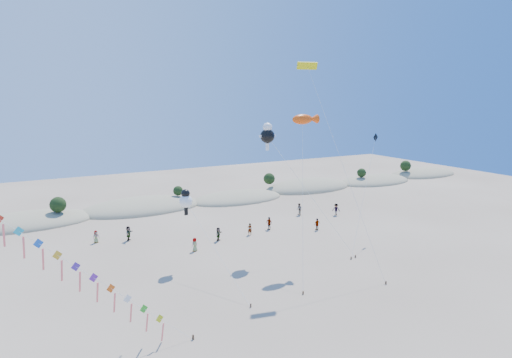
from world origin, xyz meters
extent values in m
ellipsoid|color=gray|center=(-16.00, 44.60, 0.00)|extent=(17.60, 9.68, 3.00)
ellipsoid|color=#223B15|center=(-16.00, 44.60, 0.83)|extent=(14.08, 6.34, 0.70)
ellipsoid|color=gray|center=(0.00, 45.30, 0.00)|extent=(19.00, 10.45, 3.40)
ellipsoid|color=#223B15|center=(0.00, 45.30, 0.94)|extent=(15.20, 6.84, 0.76)
ellipsoid|color=gray|center=(16.00, 43.90, 0.00)|extent=(16.40, 9.02, 2.80)
ellipsoid|color=#223B15|center=(16.00, 43.90, 0.77)|extent=(13.12, 5.90, 0.66)
ellipsoid|color=gray|center=(32.00, 45.70, 0.00)|extent=(18.00, 9.90, 3.80)
ellipsoid|color=#223B15|center=(32.00, 45.70, 1.04)|extent=(14.40, 6.48, 0.72)
ellipsoid|color=gray|center=(48.00, 44.50, 0.00)|extent=(16.80, 9.24, 3.00)
ellipsoid|color=#223B15|center=(48.00, 44.50, 0.83)|extent=(13.44, 6.05, 0.67)
ellipsoid|color=gray|center=(64.00, 45.90, 0.00)|extent=(17.60, 9.68, 3.20)
ellipsoid|color=#223B15|center=(64.00, 45.90, 0.88)|extent=(14.08, 6.34, 0.70)
sphere|color=black|center=(-12.00, 43.40, 2.48)|extent=(2.20, 2.20, 2.20)
sphere|color=black|center=(6.00, 45.40, 2.24)|extent=(1.60, 1.60, 1.60)
sphere|color=black|center=(24.00, 46.80, 2.44)|extent=(2.10, 2.10, 2.10)
sphere|color=black|center=(44.00, 44.10, 2.32)|extent=(1.80, 1.80, 1.80)
sphere|color=black|center=(58.00, 45.60, 2.52)|extent=(2.30, 2.30, 2.30)
cube|color=#3F2D1E|center=(-5.81, 6.13, 0.17)|extent=(0.12, 0.12, 0.35)
cylinder|color=silver|center=(-16.89, 8.60, 9.75)|extent=(22.18, 4.98, 19.52)
cube|color=#C0CC18|center=(-8.03, 6.62, 1.95)|extent=(1.24, 0.48, 1.31)
cube|color=#FF6B70|center=(-7.85, 6.67, 0.85)|extent=(0.19, 0.45, 1.55)
cube|color=green|center=(-9.03, 6.85, 2.83)|extent=(1.24, 0.48, 1.31)
cube|color=#FF6B70|center=(-8.85, 6.90, 1.73)|extent=(0.19, 0.45, 1.55)
cube|color=white|center=(-10.02, 7.07, 3.71)|extent=(1.24, 0.48, 1.31)
cube|color=#FF6B70|center=(-9.84, 7.12, 2.61)|extent=(0.19, 0.45, 1.55)
cube|color=#E95913|center=(-11.02, 7.29, 4.59)|extent=(1.24, 0.48, 1.31)
cube|color=#FF6B70|center=(-10.84, 7.34, 3.49)|extent=(0.19, 0.45, 1.55)
cube|color=purple|center=(-12.02, 7.51, 5.46)|extent=(1.24, 0.48, 1.31)
cube|color=#FF6B70|center=(-11.84, 7.56, 4.36)|extent=(0.19, 0.45, 1.55)
cube|color=#5029A4|center=(-13.01, 7.74, 6.34)|extent=(1.24, 0.48, 1.31)
cube|color=#FF6B70|center=(-12.83, 7.79, 5.24)|extent=(0.19, 0.45, 1.55)
cube|color=gold|center=(-14.01, 7.96, 7.22)|extent=(1.24, 0.48, 1.31)
cube|color=#FF6B70|center=(-13.83, 8.01, 6.12)|extent=(0.19, 0.45, 1.55)
cube|color=blue|center=(-15.01, 8.18, 8.10)|extent=(1.24, 0.48, 1.31)
cube|color=#FF6B70|center=(-14.83, 8.23, 7.00)|extent=(0.19, 0.45, 1.55)
cube|color=#19ADC1|center=(-16.00, 8.41, 8.97)|extent=(1.24, 0.48, 1.31)
cube|color=#FF6B70|center=(-15.82, 8.46, 7.87)|extent=(0.19, 0.45, 1.55)
cube|color=#FF6B70|center=(-16.82, 8.68, 8.75)|extent=(0.19, 0.45, 1.55)
cube|color=#3F2D1E|center=(5.22, 8.34, 0.15)|extent=(0.10, 0.10, 0.30)
cylinder|color=silver|center=(7.99, 12.69, 7.43)|extent=(5.58, 8.73, 14.87)
ellipsoid|color=#E1460B|center=(10.77, 17.04, 14.86)|extent=(2.47, 1.09, 1.09)
cone|color=#E1460B|center=(12.15, 17.04, 14.86)|extent=(0.99, 0.99, 0.99)
cube|color=#3F2D1E|center=(0.06, 8.45, 0.15)|extent=(0.10, 0.10, 0.30)
cylinder|color=silver|center=(-0.63, 14.25, 3.36)|extent=(1.42, 11.61, 6.74)
sphere|color=white|center=(-1.33, 20.04, 6.72)|extent=(1.33, 1.33, 1.33)
sphere|color=black|center=(-1.33, 20.04, 7.52)|extent=(0.89, 0.89, 0.89)
cube|color=black|center=(-1.33, 20.04, 5.66)|extent=(0.35, 0.18, 0.80)
cube|color=#3F2D1E|center=(15.30, 13.02, 0.15)|extent=(0.10, 0.10, 0.30)
cylinder|color=silver|center=(11.87, 16.72, 6.47)|extent=(6.89, 7.44, 12.95)
sphere|color=black|center=(8.44, 20.42, 12.93)|extent=(1.60, 1.60, 1.60)
sphere|color=white|center=(8.44, 20.42, 13.89)|extent=(1.04, 1.04, 1.04)
cube|color=white|center=(8.44, 20.42, 11.73)|extent=(0.35, 0.18, 0.80)
cube|color=white|center=(7.74, 20.42, 12.93)|extent=(0.60, 0.15, 0.25)
cube|color=white|center=(9.14, 20.42, 12.93)|extent=(0.60, 0.15, 0.25)
cube|color=#3F2D1E|center=(13.21, 6.43, 0.15)|extent=(0.10, 0.10, 0.30)
cylinder|color=silver|center=(11.57, 10.82, 10.10)|extent=(3.31, 8.81, 20.20)
cube|color=yellow|center=(9.93, 15.22, 20.19)|extent=(2.13, 0.87, 0.75)
cube|color=black|center=(9.93, 15.24, 20.19)|extent=(2.06, 0.53, 0.19)
cube|color=#3F2D1E|center=(14.55, 12.85, 0.15)|extent=(0.10, 0.10, 0.30)
cylinder|color=silver|center=(19.21, 16.32, 6.10)|extent=(9.34, 6.97, 12.22)
cube|color=black|center=(23.86, 19.79, 12.20)|extent=(1.02, 0.30, 1.04)
imported|color=slate|center=(0.65, 23.24, 0.78)|extent=(0.88, 0.72, 1.55)
imported|color=slate|center=(4.46, 25.34, 0.82)|extent=(1.42, 1.43, 1.65)
imported|color=slate|center=(12.14, 26.33, 0.85)|extent=(0.71, 1.07, 1.70)
imported|color=slate|center=(8.85, 25.52, 0.76)|extent=(0.62, 0.47, 1.53)
imported|color=slate|center=(19.64, 30.36, 0.89)|extent=(0.77, 0.94, 1.78)
imported|color=slate|center=(-8.76, 31.59, 0.76)|extent=(0.84, 0.66, 1.51)
imported|color=slate|center=(17.60, 23.13, 0.79)|extent=(0.95, 0.43, 1.58)
imported|color=slate|center=(24.47, 27.80, 0.87)|extent=(1.26, 1.26, 1.75)
imported|color=slate|center=(-5.15, 30.53, 0.90)|extent=(1.30, 1.71, 1.80)
camera|label=1|loc=(-15.11, -20.65, 16.94)|focal=30.00mm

